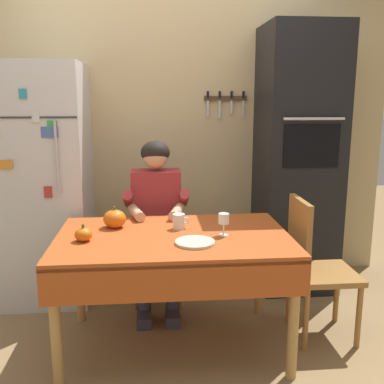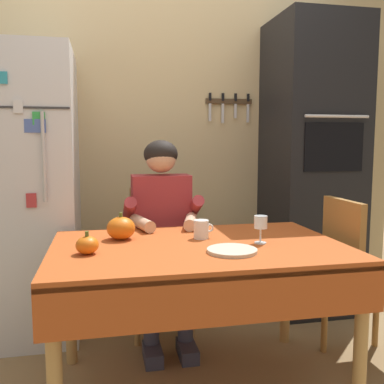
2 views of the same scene
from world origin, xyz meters
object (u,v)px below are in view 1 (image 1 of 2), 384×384
at_px(refrigerator, 43,184).
at_px(coffee_mug, 179,221).
at_px(dining_table, 174,249).
at_px(chair_right_side, 313,263).
at_px(seated_person, 156,211).
at_px(pumpkin_medium, 83,234).
at_px(wall_oven, 297,161).
at_px(chair_behind_person, 157,233).
at_px(wine_glass, 224,220).
at_px(pumpkin_large, 115,219).
at_px(serving_tray, 195,242).

xyz_separation_m(refrigerator, coffee_mug, (0.99, -0.74, -0.11)).
bearing_deg(dining_table, chair_right_side, 4.33).
distance_m(seated_person, pumpkin_medium, 0.79).
height_order(wall_oven, chair_behind_person, wall_oven).
xyz_separation_m(refrigerator, chair_behind_person, (0.86, -0.09, -0.39)).
xyz_separation_m(wine_glass, pumpkin_large, (-0.66, 0.23, -0.04)).
bearing_deg(pumpkin_large, refrigerator, 130.95).
distance_m(refrigerator, pumpkin_large, 0.90).
distance_m(chair_right_side, wine_glass, 0.69).
bearing_deg(chair_behind_person, serving_tray, -77.64).
xyz_separation_m(seated_person, serving_tray, (0.21, -0.76, 0.01)).
bearing_deg(coffee_mug, seated_person, 106.55).
relative_size(wall_oven, wine_glass, 15.34).
relative_size(chair_right_side, serving_tray, 4.10).
xyz_separation_m(seated_person, chair_right_side, (0.99, -0.54, -0.23)).
relative_size(refrigerator, pumpkin_large, 12.46).
bearing_deg(pumpkin_medium, seated_person, 57.12).
xyz_separation_m(chair_behind_person, pumpkin_medium, (-0.43, -0.85, 0.27)).
bearing_deg(serving_tray, chair_right_side, 16.04).
bearing_deg(chair_behind_person, wall_oven, 6.49).
height_order(chair_right_side, pumpkin_medium, chair_right_side).
height_order(refrigerator, chair_right_side, refrigerator).
xyz_separation_m(wall_oven, pumpkin_medium, (-1.57, -0.98, -0.27)).
height_order(chair_behind_person, pumpkin_medium, chair_behind_person).
xyz_separation_m(chair_behind_person, seated_person, (0.00, -0.19, 0.23)).
relative_size(wall_oven, serving_tray, 9.27).
relative_size(chair_right_side, wine_glass, 6.79).
relative_size(refrigerator, seated_person, 1.45).
height_order(wall_oven, seated_person, wall_oven).
bearing_deg(wall_oven, serving_tray, -130.89).
bearing_deg(wall_oven, pumpkin_large, -153.06).
bearing_deg(wall_oven, wine_glass, -128.41).
distance_m(chair_right_side, serving_tray, 0.85).
distance_m(seated_person, pumpkin_large, 0.48).
xyz_separation_m(coffee_mug, wine_glass, (0.26, -0.16, 0.05)).
height_order(refrigerator, seated_person, refrigerator).
relative_size(dining_table, chair_right_side, 1.51).
bearing_deg(coffee_mug, wine_glass, -32.70).
relative_size(refrigerator, serving_tray, 7.94).
relative_size(chair_behind_person, wine_glass, 6.79).
xyz_separation_m(wall_oven, chair_right_side, (-0.15, -0.85, -0.54)).
bearing_deg(chair_right_side, wine_glass, -171.37).
bearing_deg(wine_glass, wall_oven, 51.59).
xyz_separation_m(wall_oven, wine_glass, (-0.75, -0.95, -0.21)).
bearing_deg(seated_person, chair_behind_person, 90.00).
height_order(chair_behind_person, serving_tray, chair_behind_person).
height_order(seated_person, pumpkin_large, seated_person).
height_order(seated_person, serving_tray, seated_person).
relative_size(dining_table, chair_behind_person, 1.51).
bearing_deg(dining_table, chair_behind_person, 96.76).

